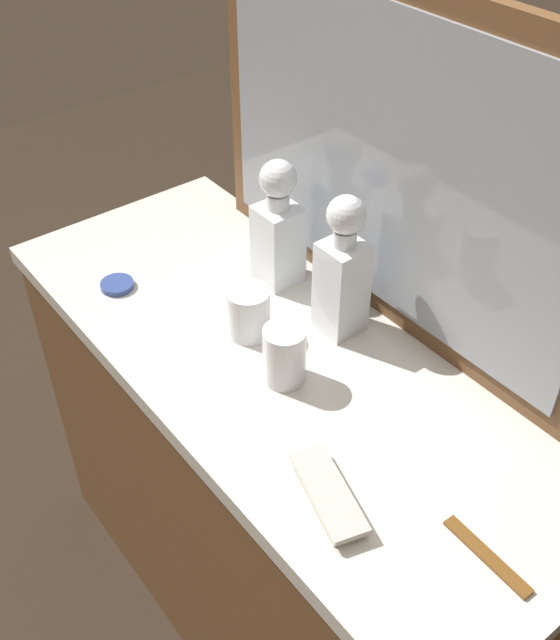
{
  "coord_description": "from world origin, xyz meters",
  "views": [
    {
      "loc": [
        0.78,
        -0.61,
        1.76
      ],
      "look_at": [
        0.0,
        0.0,
        0.93
      ],
      "focal_mm": 42.25,
      "sensor_mm": 36.0,
      "label": 1
    }
  ],
  "objects_px": {
    "crystal_tumbler_left": "(284,357)",
    "crystal_decanter_center": "(342,279)",
    "crystal_decanter_far_right": "(278,234)",
    "porcelain_dish": "(117,285)",
    "tortoiseshell_comb": "(487,556)",
    "crystal_tumbler_far_left": "(249,314)",
    "silver_brush_front": "(328,495)"
  },
  "relations": [
    {
      "from": "crystal_tumbler_far_left",
      "to": "tortoiseshell_comb",
      "type": "height_order",
      "value": "crystal_tumbler_far_left"
    },
    {
      "from": "crystal_tumbler_left",
      "to": "crystal_decanter_center",
      "type": "bearing_deg",
      "value": 105.06
    },
    {
      "from": "crystal_decanter_center",
      "to": "crystal_tumbler_left",
      "type": "distance_m",
      "value": 0.18
    },
    {
      "from": "crystal_tumbler_left",
      "to": "crystal_tumbler_far_left",
      "type": "bearing_deg",
      "value": 170.09
    },
    {
      "from": "crystal_tumbler_far_left",
      "to": "silver_brush_front",
      "type": "distance_m",
      "value": 0.4
    },
    {
      "from": "crystal_decanter_center",
      "to": "porcelain_dish",
      "type": "relative_size",
      "value": 4.22
    },
    {
      "from": "porcelain_dish",
      "to": "tortoiseshell_comb",
      "type": "relative_size",
      "value": 0.45
    },
    {
      "from": "crystal_decanter_center",
      "to": "crystal_decanter_far_right",
      "type": "height_order",
      "value": "crystal_decanter_center"
    },
    {
      "from": "crystal_decanter_center",
      "to": "crystal_decanter_far_right",
      "type": "relative_size",
      "value": 1.06
    },
    {
      "from": "crystal_decanter_center",
      "to": "porcelain_dish",
      "type": "height_order",
      "value": "crystal_decanter_center"
    },
    {
      "from": "crystal_decanter_far_right",
      "to": "silver_brush_front",
      "type": "relative_size",
      "value": 1.49
    },
    {
      "from": "crystal_decanter_center",
      "to": "crystal_tumbler_far_left",
      "type": "relative_size",
      "value": 2.91
    },
    {
      "from": "crystal_decanter_far_right",
      "to": "crystal_tumbler_left",
      "type": "xyz_separation_m",
      "value": [
        0.23,
        -0.17,
        -0.06
      ]
    },
    {
      "from": "crystal_decanter_center",
      "to": "crystal_tumbler_left",
      "type": "height_order",
      "value": "crystal_decanter_center"
    },
    {
      "from": "crystal_tumbler_left",
      "to": "silver_brush_front",
      "type": "distance_m",
      "value": 0.26
    },
    {
      "from": "silver_brush_front",
      "to": "porcelain_dish",
      "type": "xyz_separation_m",
      "value": [
        -0.64,
        0.0,
        -0.01
      ]
    },
    {
      "from": "crystal_decanter_far_right",
      "to": "crystal_decanter_center",
      "type": "bearing_deg",
      "value": -1.09
    },
    {
      "from": "crystal_decanter_far_right",
      "to": "tortoiseshell_comb",
      "type": "height_order",
      "value": "crystal_decanter_far_right"
    },
    {
      "from": "crystal_decanter_center",
      "to": "crystal_tumbler_far_left",
      "type": "xyz_separation_m",
      "value": [
        -0.09,
        -0.14,
        -0.07
      ]
    },
    {
      "from": "silver_brush_front",
      "to": "tortoiseshell_comb",
      "type": "height_order",
      "value": "silver_brush_front"
    },
    {
      "from": "porcelain_dish",
      "to": "tortoiseshell_comb",
      "type": "distance_m",
      "value": 0.86
    },
    {
      "from": "crystal_decanter_far_right",
      "to": "porcelain_dish",
      "type": "distance_m",
      "value": 0.33
    },
    {
      "from": "porcelain_dish",
      "to": "crystal_tumbler_far_left",
      "type": "bearing_deg",
      "value": 25.02
    },
    {
      "from": "crystal_tumbler_left",
      "to": "porcelain_dish",
      "type": "distance_m",
      "value": 0.42
    },
    {
      "from": "crystal_decanter_center",
      "to": "crystal_decanter_far_right",
      "type": "distance_m",
      "value": 0.19
    },
    {
      "from": "crystal_decanter_far_right",
      "to": "porcelain_dish",
      "type": "bearing_deg",
      "value": -122.46
    },
    {
      "from": "crystal_decanter_center",
      "to": "crystal_tumbler_left",
      "type": "relative_size",
      "value": 2.59
    },
    {
      "from": "crystal_tumbler_left",
      "to": "porcelain_dish",
      "type": "bearing_deg",
      "value": -165.78
    },
    {
      "from": "silver_brush_front",
      "to": "tortoiseshell_comb",
      "type": "distance_m",
      "value": 0.23
    },
    {
      "from": "crystal_tumbler_far_left",
      "to": "porcelain_dish",
      "type": "distance_m",
      "value": 0.3
    },
    {
      "from": "crystal_decanter_far_right",
      "to": "crystal_tumbler_far_left",
      "type": "xyz_separation_m",
      "value": [
        0.1,
        -0.14,
        -0.06
      ]
    },
    {
      "from": "silver_brush_front",
      "to": "porcelain_dish",
      "type": "relative_size",
      "value": 2.67
    }
  ]
}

